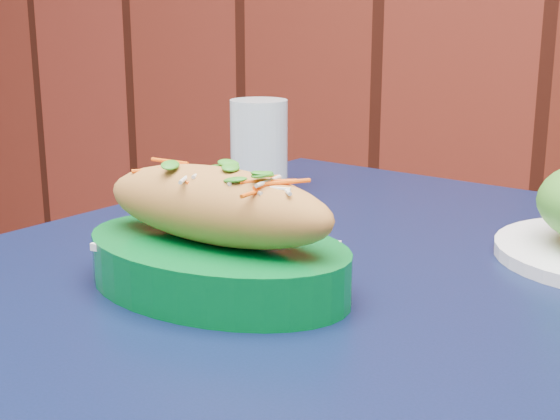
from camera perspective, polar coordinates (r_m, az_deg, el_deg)
The scene contains 3 objects.
cafe_table at distance 0.70m, azimuth 8.88°, elevation -12.14°, with size 0.88×0.88×0.75m.
banh_mi_basket at distance 0.63m, azimuth -4.69°, elevation -2.06°, with size 0.24×0.16×0.11m.
water_glass at distance 0.97m, azimuth -1.55°, elevation 4.68°, with size 0.07×0.07×0.11m, color silver.
Camera 1 is at (0.39, 1.23, 0.98)m, focal length 50.00 mm.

